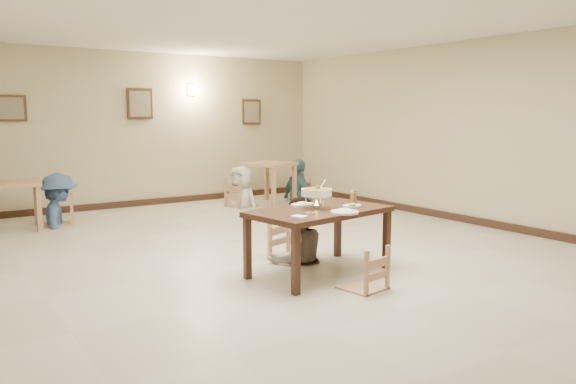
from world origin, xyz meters
TOP-DOWN VIEW (x-y plane):
  - floor at (0.00, 0.00)m, footprint 10.00×10.00m
  - ceiling at (0.00, 0.00)m, footprint 10.00×10.00m
  - wall_back at (0.00, 5.00)m, footprint 10.00×0.00m
  - wall_right at (4.00, 0.00)m, footprint 0.00×10.00m
  - baseboard_back at (0.00, 4.97)m, footprint 8.00×0.06m
  - baseboard_right at (3.97, 0.00)m, footprint 0.06×10.00m
  - picture_a at (-2.20, 4.96)m, footprint 0.55×0.04m
  - picture_b at (0.10, 4.96)m, footprint 0.50×0.04m
  - picture_c at (2.60, 4.96)m, footprint 0.45×0.04m
  - wall_sconce at (1.20, 4.96)m, footprint 0.16×0.05m
  - main_table at (0.10, -0.83)m, footprint 1.70×1.12m
  - chair_far at (0.21, -0.13)m, footprint 0.45×0.45m
  - chair_near at (0.13, -1.54)m, footprint 0.41×0.41m
  - main_diner at (0.21, -0.24)m, footprint 0.86×0.72m
  - curry_warmer at (0.10, -0.78)m, footprint 0.39×0.34m
  - rice_plate_far at (0.07, -0.53)m, footprint 0.28×0.28m
  - rice_plate_near at (0.16, -1.20)m, footprint 0.30×0.30m
  - fried_plate at (0.50, -0.92)m, footprint 0.24×0.24m
  - chili_dish at (-0.15, -1.02)m, footprint 0.10×0.10m
  - napkin_cutlery at (-0.42, -1.18)m, footprint 0.18×0.24m
  - drink_glass at (0.71, -0.69)m, footprint 0.08×0.08m
  - bg_table_left at (-2.37, 3.76)m, footprint 0.84×0.84m
  - bg_table_right at (2.34, 3.79)m, footprint 1.08×1.08m
  - bg_chair_lr at (-1.72, 3.83)m, footprint 0.44×0.44m
  - bg_chair_rl at (1.68, 3.80)m, footprint 0.49×0.49m
  - bg_chair_rr at (3.00, 3.73)m, footprint 0.44×0.44m
  - bg_diner_b at (-1.72, 3.83)m, footprint 0.83×1.20m
  - bg_diner_c at (1.68, 3.80)m, footprint 0.77×0.92m
  - bg_diner_d at (3.00, 3.73)m, footprint 0.46×1.04m

SIDE VIEW (x-z plane):
  - floor at x=0.00m, z-range 0.00..0.00m
  - baseboard_back at x=0.00m, z-range 0.00..0.12m
  - baseboard_right at x=3.97m, z-range 0.00..0.12m
  - chair_near at x=0.13m, z-range 0.00..0.87m
  - bg_chair_lr at x=-1.72m, z-range 0.00..0.93m
  - bg_chair_rr at x=3.00m, z-range 0.00..0.94m
  - chair_far at x=0.21m, z-range 0.00..0.96m
  - bg_chair_rl at x=1.68m, z-range 0.00..1.04m
  - bg_table_left at x=-2.37m, z-range 0.24..1.00m
  - main_table at x=0.10m, z-range 0.29..1.03m
  - bg_table_right at x=2.34m, z-range 0.28..1.11m
  - chili_dish at x=-0.15m, z-range 0.74..0.76m
  - napkin_cutlery at x=-0.42m, z-range 0.74..0.77m
  - rice_plate_far at x=0.07m, z-range 0.72..0.79m
  - rice_plate_near at x=0.16m, z-range 0.72..0.79m
  - fried_plate at x=0.50m, z-range 0.73..0.78m
  - main_diner at x=0.21m, z-range 0.00..1.58m
  - bg_diner_c at x=1.68m, z-range 0.00..1.60m
  - drink_glass at x=0.71m, z-range 0.74..0.89m
  - bg_diner_b at x=-1.72m, z-range 0.00..1.70m
  - bg_diner_d at x=3.00m, z-range 0.00..1.76m
  - curry_warmer at x=0.10m, z-range 0.77..1.08m
  - wall_back at x=0.00m, z-range -3.50..6.50m
  - wall_right at x=4.00m, z-range -3.50..6.50m
  - picture_c at x=2.60m, z-range 1.57..2.12m
  - picture_a at x=-2.20m, z-range 1.67..2.12m
  - picture_b at x=0.10m, z-range 1.70..2.30m
  - wall_sconce at x=1.20m, z-range 2.19..2.41m
  - ceiling at x=0.00m, z-range 3.00..3.00m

